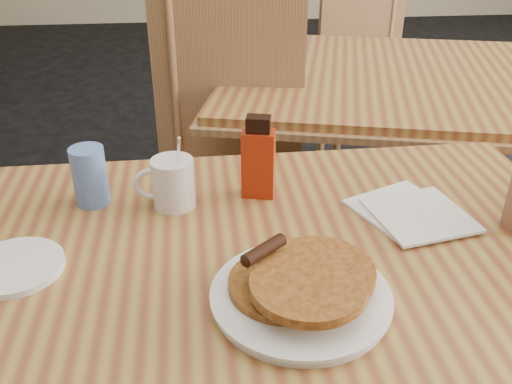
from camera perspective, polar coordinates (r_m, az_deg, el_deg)
main_table at (r=0.99m, az=0.96°, el=-8.37°), size 1.24×0.85×0.75m
neighbor_table at (r=1.94m, az=17.63°, el=9.98°), size 1.57×1.24×0.75m
chair_main_far at (r=1.71m, az=-2.44°, el=5.01°), size 0.52×0.52×1.01m
chair_neighbor_far at (r=2.66m, az=10.57°, el=11.30°), size 0.42×0.42×0.85m
pancake_plate at (r=0.86m, az=4.58°, el=-9.67°), size 0.27×0.27×0.08m
coffee_mug at (r=1.09m, az=-8.42°, el=0.99°), size 0.12×0.08×0.15m
syrup_bottle at (r=1.10m, az=0.24°, el=3.25°), size 0.07×0.05×0.17m
napkin_stack at (r=1.11m, az=15.29°, el=-1.99°), size 0.23×0.24×0.01m
blue_tumbler at (r=1.13m, az=-16.29°, el=1.55°), size 0.08×0.08×0.12m
side_saucer at (r=1.01m, az=-22.97°, el=-6.90°), size 0.19×0.19×0.01m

